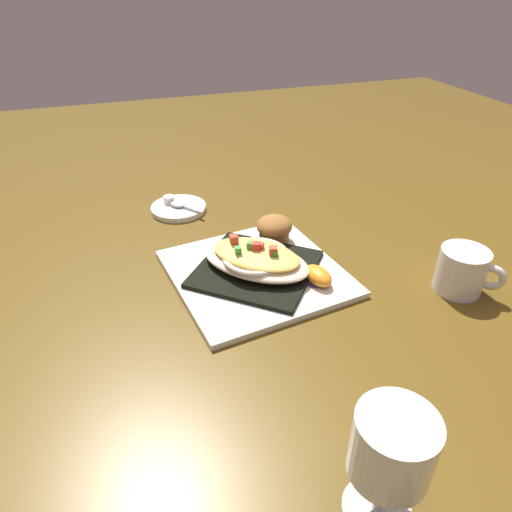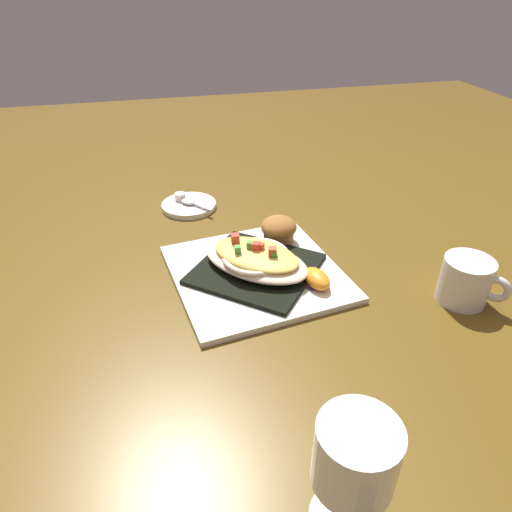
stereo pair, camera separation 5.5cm
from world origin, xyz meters
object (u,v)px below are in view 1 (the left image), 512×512
Objects in this scene: coffee_mug at (462,273)px; stemmed_glass at (391,452)px; creamer_cup_0 at (169,199)px; orange_garnish at (318,276)px; muffin at (274,229)px; creamer_saucer at (179,208)px; gratin_dish at (256,258)px; square_plate at (256,273)px; spoon at (179,204)px.

coffee_mug is 0.43m from stemmed_glass.
creamer_cup_0 is at bearing 6.22° from stemmed_glass.
orange_garnish is at bearing 69.74° from coffee_mug.
coffee_mug is at bearing -134.20° from muffin.
muffin is 0.25m from creamer_saucer.
creamer_cup_0 is at bearing 25.83° from orange_garnish.
creamer_saucer is 0.03m from creamer_cup_0.
gratin_dish is 9.08× the size of creamer_cup_0.
stemmed_glass is 0.75m from creamer_cup_0.
coffee_mug reaches higher than creamer_cup_0.
square_plate is 0.33m from creamer_cup_0.
square_plate is 2.32× the size of creamer_saucer.
stemmed_glass is at bearing 163.97° from orange_garnish.
gratin_dish is 3.34× the size of orange_garnish.
stemmed_glass reaches higher than orange_garnish.
gratin_dish is at bearing 61.13° from square_plate.
coffee_mug is at bearing -138.53° from creamer_saucer.
stemmed_glass is at bearing 177.73° from gratin_dish.
gratin_dish reaches higher than square_plate.
square_plate is 0.11m from muffin.
muffin is (0.09, -0.07, -0.00)m from gratin_dish.
spoon is 3.48× the size of creamer_cup_0.
creamer_saucer is (0.72, 0.06, -0.09)m from stemmed_glass.
coffee_mug is at bearing -138.75° from creamer_cup_0.
orange_garnish is 0.40m from creamer_saucer.
muffin is 2.82× the size of creamer_cup_0.
gratin_dish reaches higher than muffin.
coffee_mug is 3.87× the size of creamer_cup_0.
gratin_dish is 0.43m from stemmed_glass.
stemmed_glass is (-0.36, 0.10, 0.07)m from orange_garnish.
square_plate is 1.28× the size of gratin_dish.
coffee_mug is 0.61m from creamer_cup_0.
square_plate and creamer_saucer have the same top height.
spoon is at bearing 41.50° from coffee_mug.
creamer_saucer is (0.29, 0.08, 0.00)m from square_plate.
gratin_dish is 2.61× the size of spoon.
gratin_dish is at bearing -164.43° from creamer_saucer.
coffee_mug reaches higher than creamer_saucer.
creamer_cup_0 is at bearing 17.26° from gratin_dish.
creamer_cup_0 is at bearing 36.50° from spoon.
coffee_mug is (-0.15, -0.31, 0.03)m from square_plate.
creamer_cup_0 is (0.38, 0.18, -0.00)m from orange_garnish.
spoon is 0.03m from creamer_cup_0.
muffin reaches higher than creamer_saucer.
muffin is 0.50× the size of stemmed_glass.
gratin_dish is 0.33m from creamer_cup_0.
stemmed_glass is 1.63× the size of spoon.
creamer_cup_0 is (0.23, 0.16, -0.02)m from muffin.
muffin is at bearing -144.28° from creamer_saucer.
gratin_dish is 0.30m from spoon.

